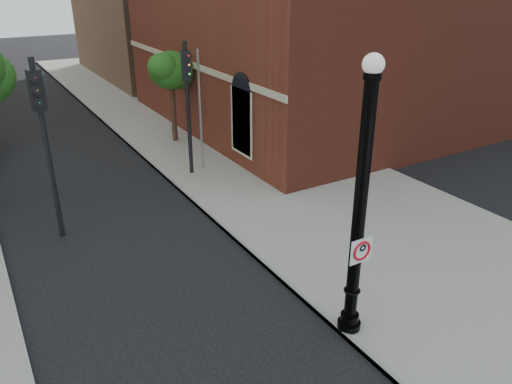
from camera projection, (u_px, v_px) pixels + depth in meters
ground at (247, 351)px, 10.54m from camera, size 120.00×120.00×0.00m
sidewalk_right at (252, 157)px, 21.15m from camera, size 8.00×60.00×0.12m
curb_edge at (164, 175)px, 19.31m from camera, size 0.10×60.00×0.14m
lamppost at (359, 220)px, 9.95m from camera, size 0.51×0.51×6.05m
no_parking_sign at (361, 250)px, 10.09m from camera, size 0.56×0.06×0.56m
traffic_signal_left at (42, 121)px, 13.62m from camera, size 0.38×0.45×5.30m
traffic_signal_right at (187, 88)px, 18.09m from camera, size 0.40×0.45×5.07m
utility_pole at (200, 113)px, 19.01m from camera, size 0.09×0.09×4.72m
street_tree_c at (171, 71)px, 21.88m from camera, size 2.30×2.08×4.15m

